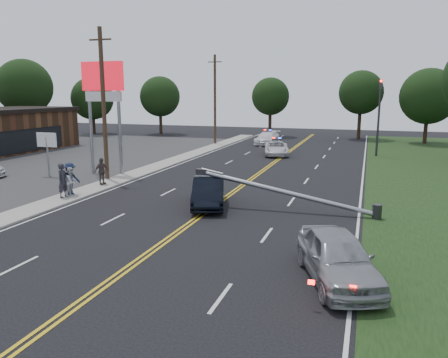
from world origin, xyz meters
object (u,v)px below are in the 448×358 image
(bystander_c, at_px, (70,179))
(emergency_b, at_px, (267,138))
(utility_pole_mid, at_px, (104,105))
(bystander_b, at_px, (71,182))
(traffic_signal, at_px, (379,111))
(small_sign, at_px, (47,144))
(waiting_sedan, at_px, (338,257))
(crashed_sedan, at_px, (209,192))
(emergency_a, at_px, (276,148))
(bystander_d, at_px, (102,171))
(fallen_streetlight, at_px, (295,194))
(utility_pole_far, at_px, (215,100))
(pylon_sign, at_px, (103,91))
(bystander_a, at_px, (63,180))

(bystander_c, bearing_deg, emergency_b, 7.36)
(emergency_b, bearing_deg, bystander_c, -96.37)
(utility_pole_mid, distance_m, bystander_b, 6.57)
(traffic_signal, distance_m, bystander_b, 28.54)
(small_sign, distance_m, utility_pole_mid, 5.53)
(utility_pole_mid, bearing_deg, small_sign, 180.00)
(bystander_c, bearing_deg, waiting_sedan, -97.21)
(utility_pole_mid, relative_size, crashed_sedan, 2.19)
(emergency_a, bearing_deg, bystander_b, -123.09)
(traffic_signal, height_order, bystander_d, traffic_signal)
(small_sign, height_order, fallen_streetlight, small_sign)
(bystander_c, bearing_deg, bystander_b, -117.76)
(bystander_d, bearing_deg, emergency_b, 7.46)
(fallen_streetlight, xyz_separation_m, emergency_a, (-4.91, 19.48, -0.26))
(utility_pole_far, xyz_separation_m, emergency_a, (8.48, -6.52, -4.43))
(utility_pole_mid, relative_size, waiting_sedan, 2.13)
(traffic_signal, bearing_deg, waiting_sedan, -92.88)
(emergency_b, bearing_deg, bystander_d, -97.36)
(pylon_sign, relative_size, bystander_c, 4.33)
(pylon_sign, distance_m, bystander_d, 6.60)
(fallen_streetlight, distance_m, emergency_b, 29.03)
(waiting_sedan, relative_size, bystander_d, 2.75)
(fallen_streetlight, distance_m, waiting_sedan, 8.15)
(crashed_sedan, bearing_deg, bystander_a, 169.97)
(traffic_signal, bearing_deg, bystander_c, -126.45)
(emergency_a, xyz_separation_m, bystander_b, (-7.54, -20.50, 0.29))
(traffic_signal, xyz_separation_m, bystander_b, (-16.55, -23.01, -3.26))
(traffic_signal, height_order, bystander_a, traffic_signal)
(small_sign, relative_size, utility_pole_mid, 0.31)
(small_sign, height_order, emergency_b, small_sign)
(crashed_sedan, height_order, bystander_b, bystander_b)
(waiting_sedan, height_order, emergency_b, waiting_sedan)
(emergency_b, distance_m, bystander_d, 26.22)
(bystander_d, bearing_deg, waiting_sedan, -104.85)
(traffic_signal, bearing_deg, crashed_sedan, -111.10)
(fallen_streetlight, height_order, bystander_d, fallen_streetlight)
(utility_pole_far, xyz_separation_m, emergency_b, (5.68, 1.99, -4.36))
(utility_pole_mid, relative_size, bystander_a, 5.20)
(waiting_sedan, bearing_deg, small_sign, 129.71)
(waiting_sedan, height_order, bystander_d, bystander_d)
(bystander_a, relative_size, bystander_b, 1.17)
(waiting_sedan, height_order, bystander_c, bystander_c)
(traffic_signal, bearing_deg, bystander_d, -130.30)
(fallen_streetlight, distance_m, crashed_sedan, 4.48)
(small_sign, xyz_separation_m, emergency_b, (10.48, 23.99, -1.60))
(bystander_a, bearing_deg, emergency_b, -8.49)
(pylon_sign, distance_m, crashed_sedan, 13.07)
(waiting_sedan, distance_m, emergency_b, 37.17)
(pylon_sign, bearing_deg, bystander_b, -72.26)
(small_sign, xyz_separation_m, bystander_a, (5.52, -5.43, -1.25))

